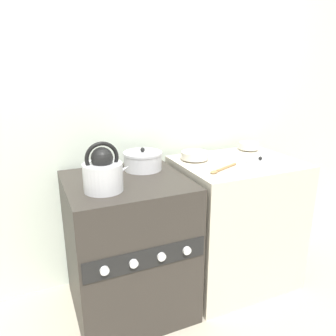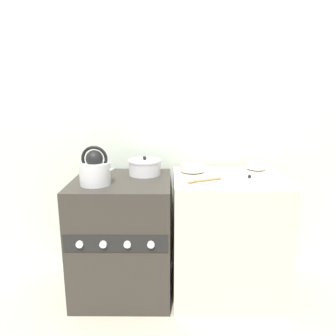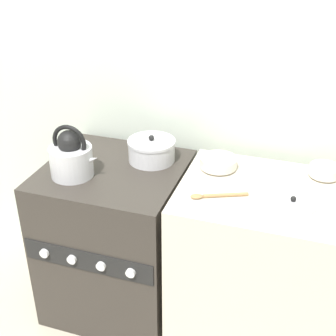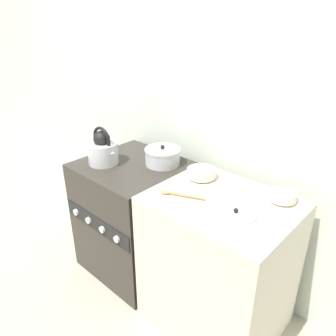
{
  "view_description": "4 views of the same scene",
  "coord_description": "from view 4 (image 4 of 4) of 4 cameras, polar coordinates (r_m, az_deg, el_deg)",
  "views": [
    {
      "loc": [
        -0.47,
        -1.34,
        1.44
      ],
      "look_at": [
        0.25,
        0.31,
        0.87
      ],
      "focal_mm": 35.0,
      "sensor_mm": 36.0,
      "label": 1
    },
    {
      "loc": [
        0.33,
        -1.83,
        1.43
      ],
      "look_at": [
        0.32,
        0.34,
        0.91
      ],
      "focal_mm": 35.0,
      "sensor_mm": 36.0,
      "label": 2
    },
    {
      "loc": [
        0.87,
        -1.47,
        1.91
      ],
      "look_at": [
        0.29,
        0.28,
        0.9
      ],
      "focal_mm": 50.0,
      "sensor_mm": 36.0,
      "label": 3
    },
    {
      "loc": [
        1.52,
        -0.97,
        1.74
      ],
      "look_at": [
        0.34,
        0.31,
        0.91
      ],
      "focal_mm": 35.0,
      "sensor_mm": 36.0,
      "label": 4
    }
  ],
  "objects": [
    {
      "name": "ground_plane",
      "position": [
        2.51,
        -11.17,
        -19.24
      ],
      "size": [
        12.0,
        12.0,
        0.0
      ],
      "primitive_type": "plane",
      "color": "#B2A893"
    },
    {
      "name": "wall_back",
      "position": [
        2.32,
        0.57,
        13.13
      ],
      "size": [
        7.0,
        0.06,
        2.5
      ],
      "color": "silver",
      "rests_on": "ground_plane"
    },
    {
      "name": "stove",
      "position": [
        2.39,
        -5.87,
        -8.4
      ],
      "size": [
        0.67,
        0.66,
        0.83
      ],
      "color": "#332D28",
      "rests_on": "ground_plane"
    },
    {
      "name": "counter",
      "position": [
        1.99,
        8.63,
        -16.26
      ],
      "size": [
        0.75,
        0.6,
        0.86
      ],
      "color": "beige",
      "rests_on": "ground_plane"
    },
    {
      "name": "kettle",
      "position": [
        2.2,
        -11.27,
        3.13
      ],
      "size": [
        0.24,
        0.2,
        0.25
      ],
      "color": "silver",
      "rests_on": "stove"
    },
    {
      "name": "cooking_pot",
      "position": [
        2.16,
        -0.95,
        2.03
      ],
      "size": [
        0.23,
        0.23,
        0.14
      ],
      "color": "silver",
      "rests_on": "stove"
    },
    {
      "name": "enamel_bowl",
      "position": [
        1.94,
        5.85,
        -0.85
      ],
      "size": [
        0.17,
        0.17,
        0.06
      ],
      "color": "beige",
      "rests_on": "counter"
    },
    {
      "name": "small_ceramic_bowl",
      "position": [
        1.79,
        19.41,
        -4.6
      ],
      "size": [
        0.14,
        0.14,
        0.06
      ],
      "color": "beige",
      "rests_on": "counter"
    },
    {
      "name": "loose_pot_lid",
      "position": [
        1.63,
        11.69,
        -7.72
      ],
      "size": [
        0.2,
        0.2,
        0.03
      ],
      "color": "silver",
      "rests_on": "counter"
    },
    {
      "name": "wooden_spoon",
      "position": [
        1.75,
        1.88,
        -4.66
      ],
      "size": [
        0.24,
        0.12,
        0.02
      ],
      "color": "#A37A4C",
      "rests_on": "counter"
    }
  ]
}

